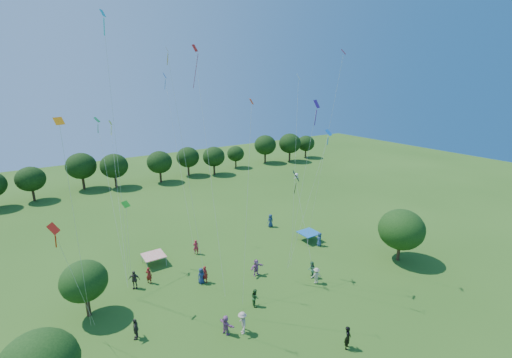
% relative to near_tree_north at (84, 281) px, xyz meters
% --- Properties ---
extents(near_tree_north, '(3.70, 3.70, 4.96)m').
position_rel_near_tree_north_xyz_m(near_tree_north, '(0.00, 0.00, 0.00)').
color(near_tree_north, '#422B19').
rests_on(near_tree_north, ground).
extents(near_tree_east, '(4.81, 4.81, 5.81)m').
position_rel_near_tree_north_xyz_m(near_tree_east, '(29.81, -8.55, 0.36)').
color(near_tree_east, '#422B19').
rests_on(near_tree_east, ground).
extents(treeline, '(88.01, 8.77, 6.77)m').
position_rel_near_tree_north_xyz_m(treeline, '(11.79, 36.46, 0.81)').
color(treeline, '#422B19').
rests_on(treeline, ground).
extents(tent_red_stripe, '(2.20, 2.20, 1.10)m').
position_rel_near_tree_north_xyz_m(tent_red_stripe, '(7.15, 5.25, -2.25)').
color(tent_red_stripe, '#BE3716').
rests_on(tent_red_stripe, ground).
extents(tent_blue, '(2.20, 2.20, 1.10)m').
position_rel_near_tree_north_xyz_m(tent_blue, '(24.76, 0.39, -2.25)').
color(tent_blue, '#185BA1').
rests_on(tent_blue, ground).
extents(man_in_black, '(0.82, 0.75, 1.84)m').
position_rel_near_tree_north_xyz_m(man_in_black, '(15.33, -14.44, -2.36)').
color(man_in_black, black).
rests_on(man_in_black, ground).
extents(crowd_person_0, '(0.82, 0.49, 1.61)m').
position_rel_near_tree_north_xyz_m(crowd_person_0, '(9.89, -0.82, -2.48)').
color(crowd_person_0, navy).
rests_on(crowd_person_0, ground).
extents(crowd_person_1, '(0.74, 0.59, 1.73)m').
position_rel_near_tree_north_xyz_m(crowd_person_1, '(11.84, 4.88, -2.42)').
color(crowd_person_1, maroon).
rests_on(crowd_person_1, ground).
extents(crowd_person_2, '(0.91, 0.96, 1.74)m').
position_rel_near_tree_north_xyz_m(crowd_person_2, '(19.48, -5.96, -2.41)').
color(crowd_person_2, '#2A623D').
rests_on(crowd_person_2, ground).
extents(crowd_person_3, '(0.89, 1.33, 1.87)m').
position_rel_near_tree_north_xyz_m(crowd_person_3, '(9.69, -8.86, -2.35)').
color(crowd_person_3, '#AE9A8B').
rests_on(crowd_person_3, ground).
extents(crowd_person_4, '(0.85, 1.12, 1.73)m').
position_rel_near_tree_north_xyz_m(crowd_person_4, '(2.62, -4.90, -2.42)').
color(crowd_person_4, '#38322D').
rests_on(crowd_person_4, ground).
extents(crowd_person_5, '(1.67, 0.74, 1.74)m').
position_rel_near_tree_north_xyz_m(crowd_person_5, '(15.14, -2.55, -2.42)').
color(crowd_person_5, '#925588').
rests_on(crowd_person_5, ground).
extents(crowd_person_6, '(0.90, 0.51, 1.77)m').
position_rel_near_tree_north_xyz_m(crowd_person_6, '(23.26, 6.32, -2.40)').
color(crowd_person_6, navy).
rests_on(crowd_person_6, ground).
extents(crowd_person_7, '(0.73, 0.74, 1.69)m').
position_rel_near_tree_north_xyz_m(crowd_person_7, '(5.66, 2.00, -2.44)').
color(crowd_person_7, maroon).
rests_on(crowd_person_7, ground).
extents(crowd_person_8, '(0.63, 0.88, 1.61)m').
position_rel_near_tree_north_xyz_m(crowd_person_8, '(12.38, -6.55, -2.48)').
color(crowd_person_8, '#255323').
rests_on(crowd_person_8, ground).
extents(crowd_person_9, '(1.16, 0.82, 1.62)m').
position_rel_near_tree_north_xyz_m(crowd_person_9, '(19.23, -6.92, -2.47)').
color(crowd_person_9, '#B2A58E').
rests_on(crowd_person_9, ground).
extents(crowd_person_10, '(1.18, 0.96, 1.84)m').
position_rel_near_tree_north_xyz_m(crowd_person_10, '(4.25, 1.87, -2.36)').
color(crowd_person_10, '#433A35').
rests_on(crowd_person_10, ground).
extents(crowd_person_11, '(0.95, 1.60, 1.61)m').
position_rel_near_tree_north_xyz_m(crowd_person_11, '(8.58, -8.22, -2.48)').
color(crowd_person_11, '#9B5A93').
rests_on(crowd_person_11, ground).
extents(crowd_person_12, '(0.91, 0.89, 1.68)m').
position_rel_near_tree_north_xyz_m(crowd_person_12, '(24.91, -1.33, -2.44)').
color(crowd_person_12, navy).
rests_on(crowd_person_12, ground).
extents(crowd_person_13, '(0.71, 0.77, 1.73)m').
position_rel_near_tree_north_xyz_m(crowd_person_13, '(10.28, -0.84, -2.42)').
color(crowd_person_13, maroon).
rests_on(crowd_person_13, ground).
extents(pirate_kite, '(1.10, 3.94, 9.50)m').
position_rel_near_tree_north_xyz_m(pirate_kite, '(18.52, -4.33, 6.90)').
color(pirate_kite, black).
extents(red_high_kite, '(1.62, 7.42, 20.70)m').
position_rel_near_tree_north_xyz_m(red_high_kite, '(11.07, 0.16, 14.41)').
color(red_high_kite, red).
extents(small_kite_0, '(1.21, 4.78, 20.30)m').
position_rel_near_tree_north_xyz_m(small_kite_0, '(22.25, -4.80, 13.24)').
color(small_kite_0, '#C10B3F').
extents(small_kite_1, '(0.59, 2.90, 15.73)m').
position_rel_near_tree_north_xyz_m(small_kite_1, '(-0.30, -5.29, 9.66)').
color(small_kite_1, orange).
extents(small_kite_2, '(1.75, 7.79, 13.92)m').
position_rel_near_tree_north_xyz_m(small_kite_2, '(4.57, 6.39, 8.49)').
color(small_kite_2, '#FFF616').
extents(small_kite_3, '(0.72, 1.66, 8.39)m').
position_rel_near_tree_north_xyz_m(small_kite_3, '(3.71, -0.73, 5.04)').
color(small_kite_3, '#1A8A19').
extents(small_kite_4, '(1.04, 8.11, 18.51)m').
position_rel_near_tree_north_xyz_m(small_kite_4, '(11.45, 9.13, 12.65)').
color(small_kite_4, blue).
extents(small_kite_5, '(0.79, 2.95, 16.22)m').
position_rel_near_tree_north_xyz_m(small_kite_5, '(17.46, -7.23, 11.33)').
color(small_kite_5, '#57178B').
extents(small_kite_6, '(1.00, 0.99, 18.23)m').
position_rel_near_tree_north_xyz_m(small_kite_6, '(18.24, -4.40, 11.70)').
color(small_kite_6, silver).
extents(small_kite_7, '(0.50, 3.24, 22.07)m').
position_rel_near_tree_north_xyz_m(small_kite_7, '(3.36, -1.81, 13.71)').
color(small_kite_7, '#0EC7DB').
extents(small_kite_8, '(1.89, 6.40, 10.84)m').
position_rel_near_tree_north_xyz_m(small_kite_8, '(-1.26, -8.39, 6.74)').
color(small_kite_8, red).
extents(small_kite_9, '(1.21, 0.49, 16.46)m').
position_rel_near_tree_north_xyz_m(small_kite_9, '(11.38, -7.23, 9.62)').
color(small_kite_9, '#FF270D').
extents(small_kite_10, '(1.66, 2.13, 20.27)m').
position_rel_near_tree_north_xyz_m(small_kite_10, '(8.80, -0.33, 12.29)').
color(small_kite_10, orange).
extents(small_kite_11, '(0.74, 8.26, 14.29)m').
position_rel_near_tree_north_xyz_m(small_kite_11, '(3.66, 6.68, 9.42)').
color(small_kite_11, '#188738').
extents(small_kite_12, '(2.81, 2.40, 13.63)m').
position_rel_near_tree_north_xyz_m(small_kite_12, '(19.23, -6.72, 9.18)').
color(small_kite_12, blue).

